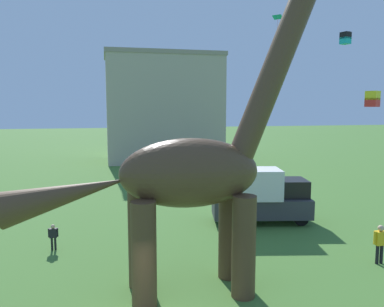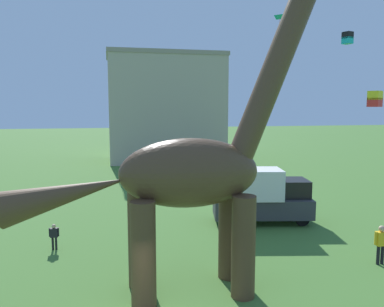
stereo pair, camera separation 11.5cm
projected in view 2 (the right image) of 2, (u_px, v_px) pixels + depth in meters
dinosaur_sculpture at (188, 173)px, 13.42m from camera, size 11.63×2.46×12.15m
parked_box_truck at (261, 195)px, 22.01m from camera, size 5.91×3.17×3.20m
person_vendor_side at (54, 234)px, 17.90m from camera, size 0.46×0.20×1.24m
person_watching_child at (381, 241)px, 16.20m from camera, size 0.64×0.28×1.70m
kite_near_high at (375, 99)px, 32.88m from camera, size 1.31×1.31×1.37m
kite_apex at (279, 17)px, 32.95m from camera, size 0.97×0.98×1.07m
kite_far_right at (348, 38)px, 29.51m from camera, size 0.79×0.79×0.91m
background_building_block at (166, 108)px, 48.19m from camera, size 14.38×8.18×13.39m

